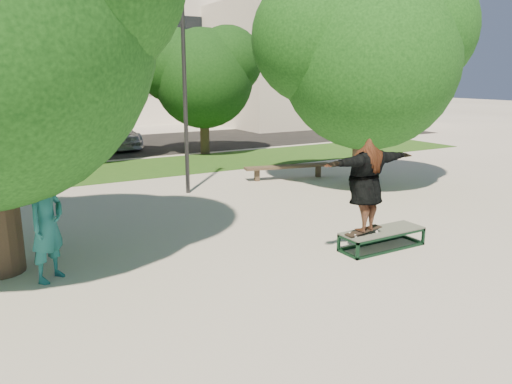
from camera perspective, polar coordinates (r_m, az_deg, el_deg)
ground at (r=10.06m, az=-2.09°, el=-6.43°), size 120.00×120.00×0.00m
grass_strip at (r=18.98m, az=-12.98°, el=2.66°), size 30.00×4.00×0.02m
asphalt_strip at (r=25.00m, az=-19.65°, el=4.70°), size 40.00×8.00×0.01m
tree_right at (r=15.45m, az=12.46°, el=15.57°), size 6.24×5.33×6.51m
bg_tree_mid at (r=20.74m, az=-21.43°, el=14.10°), size 5.76×4.92×6.24m
bg_tree_right at (r=21.82m, az=-6.28°, el=13.44°), size 5.04×4.31×5.43m
lamppost at (r=14.44m, az=-8.17°, el=12.18°), size 0.25×0.15×6.11m
side_building at (r=37.76m, az=6.57°, el=14.08°), size 15.00×10.00×8.00m
grind_box at (r=10.31m, az=14.19°, el=-5.23°), size 1.80×0.60×0.38m
skater_rig at (r=9.68m, az=12.44°, el=0.75°), size 2.22×0.70×1.86m
bystander at (r=8.96m, az=-22.81°, el=-3.45°), size 0.84×0.82×1.94m
bench at (r=16.63m, az=3.70°, el=2.81°), size 3.00×1.02×0.46m
car_grey at (r=22.93m, az=-23.91°, el=5.61°), size 3.05×5.88×1.58m
car_silver_b at (r=24.97m, az=-16.52°, el=6.53°), size 2.29×4.97×1.41m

